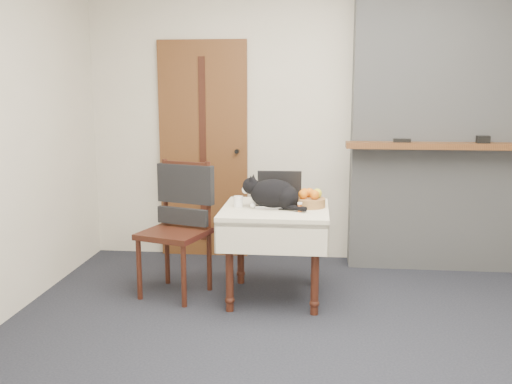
# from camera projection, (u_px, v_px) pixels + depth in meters

# --- Properties ---
(ground) EXTENTS (4.50, 4.50, 0.00)m
(ground) POSITION_uv_depth(u_px,v_px,m) (339.00, 354.00, 3.41)
(ground) COLOR black
(ground) RESTS_ON ground
(room_shell) EXTENTS (4.52, 4.01, 2.61)m
(room_shell) POSITION_uv_depth(u_px,v_px,m) (344.00, 56.00, 3.55)
(room_shell) COLOR beige
(room_shell) RESTS_ON ground
(door) EXTENTS (0.82, 0.10, 2.00)m
(door) POSITION_uv_depth(u_px,v_px,m) (203.00, 150.00, 5.29)
(door) COLOR brown
(door) RESTS_ON ground
(chimney) EXTENTS (1.62, 0.48, 2.60)m
(chimney) POSITION_uv_depth(u_px,v_px,m) (440.00, 120.00, 4.90)
(chimney) COLOR gray
(chimney) RESTS_ON ground
(side_table) EXTENTS (0.78, 0.78, 0.70)m
(side_table) POSITION_uv_depth(u_px,v_px,m) (275.00, 222.00, 4.23)
(side_table) COLOR black
(side_table) RESTS_ON ground
(laptop) EXTENTS (0.34, 0.30, 0.25)m
(laptop) POSITION_uv_depth(u_px,v_px,m) (279.00, 197.00, 4.30)
(laptop) COLOR #B7B7BC
(laptop) RESTS_ON side_table
(cat) EXTENTS (0.49, 0.28, 0.25)m
(cat) POSITION_uv_depth(u_px,v_px,m) (274.00, 194.00, 4.17)
(cat) COLOR black
(cat) RESTS_ON side_table
(cream_jar) EXTENTS (0.07, 0.07, 0.08)m
(cream_jar) POSITION_uv_depth(u_px,v_px,m) (238.00, 202.00, 4.23)
(cream_jar) COLOR white
(cream_jar) RESTS_ON side_table
(pill_bottle) EXTENTS (0.03, 0.03, 0.07)m
(pill_bottle) POSITION_uv_depth(u_px,v_px,m) (300.00, 207.00, 4.05)
(pill_bottle) COLOR #A34414
(pill_bottle) RESTS_ON side_table
(fruit_basket) EXTENTS (0.24, 0.24, 0.13)m
(fruit_basket) POSITION_uv_depth(u_px,v_px,m) (310.00, 200.00, 4.22)
(fruit_basket) COLOR #96663C
(fruit_basket) RESTS_ON side_table
(desk_clutter) EXTENTS (0.14, 0.02, 0.01)m
(desk_clutter) POSITION_uv_depth(u_px,v_px,m) (294.00, 207.00, 4.21)
(desk_clutter) COLOR black
(desk_clutter) RESTS_ON side_table
(chair) EXTENTS (0.57, 0.57, 1.02)m
(chair) POSITION_uv_depth(u_px,v_px,m) (181.00, 209.00, 4.38)
(chair) COLOR black
(chair) RESTS_ON ground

